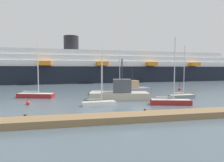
# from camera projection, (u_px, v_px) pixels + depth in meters

# --- Properties ---
(ground_plane) EXTENTS (600.00, 600.00, 0.00)m
(ground_plane) POSITION_uv_depth(u_px,v_px,m) (132.00, 107.00, 22.35)
(ground_plane) COLOR #4C5B66
(dock_pier) EXTENTS (26.96, 2.27, 0.70)m
(dock_pier) POSITION_uv_depth(u_px,v_px,m) (149.00, 116.00, 17.01)
(dock_pier) COLOR olive
(dock_pier) RESTS_ON ground_plane
(sailboat_0) EXTENTS (5.21, 2.43, 8.53)m
(sailboat_0) POSITION_uv_depth(u_px,v_px,m) (171.00, 101.00, 23.96)
(sailboat_0) COLOR maroon
(sailboat_0) RESTS_ON ground_plane
(sailboat_1) EXTENTS (4.26, 1.39, 8.11)m
(sailboat_1) POSITION_uv_depth(u_px,v_px,m) (182.00, 96.00, 29.12)
(sailboat_1) COLOR gray
(sailboat_1) RESTS_ON ground_plane
(sailboat_2) EXTENTS (4.14, 1.44, 6.90)m
(sailboat_2) POSITION_uv_depth(u_px,v_px,m) (118.00, 94.00, 31.35)
(sailboat_2) COLOR #BCB29E
(sailboat_2) RESTS_ON ground_plane
(sailboat_3) EXTENTS (4.22, 1.33, 6.89)m
(sailboat_3) POSITION_uv_depth(u_px,v_px,m) (99.00, 103.00, 23.42)
(sailboat_3) COLOR white
(sailboat_3) RESTS_ON ground_plane
(sailboat_4) EXTENTS (5.92, 3.08, 8.21)m
(sailboat_4) POSITION_uv_depth(u_px,v_px,m) (36.00, 95.00, 29.76)
(sailboat_4) COLOR maroon
(sailboat_4) RESTS_ON ground_plane
(sailboat_5) EXTENTS (4.32, 1.67, 8.37)m
(sailboat_5) POSITION_uv_depth(u_px,v_px,m) (101.00, 92.00, 33.21)
(sailboat_5) COLOR black
(sailboat_5) RESTS_ON ground_plane
(fishing_boat_0) EXTENTS (9.02, 4.57, 6.05)m
(fishing_boat_0) POSITION_uv_depth(u_px,v_px,m) (120.00, 93.00, 27.99)
(fishing_boat_0) COLOR #BCB29E
(fishing_boat_0) RESTS_ON ground_plane
(fishing_boat_1) EXTENTS (6.83, 4.16, 4.65)m
(fishing_boat_1) POSITION_uv_depth(u_px,v_px,m) (133.00, 89.00, 35.62)
(fishing_boat_1) COLOR gray
(fishing_boat_1) RESTS_ON ground_plane
(channel_buoy_0) EXTENTS (0.52, 0.52, 1.24)m
(channel_buoy_0) POSITION_uv_depth(u_px,v_px,m) (28.00, 103.00, 23.89)
(channel_buoy_0) COLOR red
(channel_buoy_0) RESTS_ON ground_plane
(channel_buoy_1) EXTENTS (0.61, 0.61, 1.66)m
(channel_buoy_1) POSITION_uv_depth(u_px,v_px,m) (180.00, 89.00, 39.74)
(channel_buoy_1) COLOR red
(channel_buoy_1) RESTS_ON ground_plane
(cruise_ship) EXTENTS (97.11, 20.58, 15.33)m
(cruise_ship) POSITION_uv_depth(u_px,v_px,m) (120.00, 68.00, 67.27)
(cruise_ship) COLOR black
(cruise_ship) RESTS_ON ground_plane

